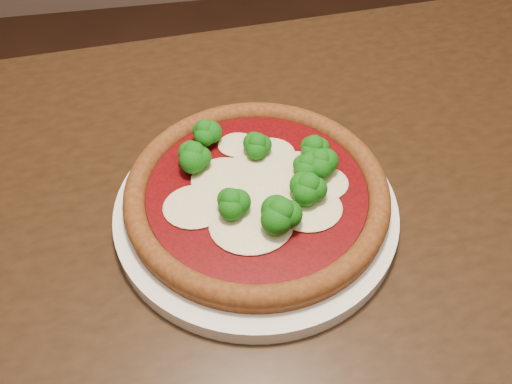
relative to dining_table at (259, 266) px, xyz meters
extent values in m
cube|color=black|center=(0.00, 0.00, 0.08)|extent=(1.38, 0.82, 0.04)
cylinder|color=black|center=(0.59, 0.36, -0.30)|extent=(0.06, 0.06, 0.71)
cylinder|color=white|center=(0.00, 0.00, 0.11)|extent=(0.30, 0.30, 0.02)
cylinder|color=brown|center=(0.00, 0.01, 0.12)|extent=(0.28, 0.28, 0.01)
torus|color=brown|center=(0.00, 0.01, 0.13)|extent=(0.28, 0.28, 0.02)
cylinder|color=#600407|center=(0.00, 0.01, 0.13)|extent=(0.23, 0.23, 0.00)
ellipsoid|color=#F1E8BF|center=(0.07, 0.00, 0.13)|extent=(0.06, 0.05, 0.00)
ellipsoid|color=#F1E8BF|center=(0.00, 0.01, 0.13)|extent=(0.11, 0.10, 0.01)
ellipsoid|color=#F1E8BF|center=(0.05, -0.03, 0.13)|extent=(0.07, 0.06, 0.01)
ellipsoid|color=#F1E8BF|center=(-0.07, -0.01, 0.13)|extent=(0.07, 0.06, 0.01)
ellipsoid|color=#F1E8BF|center=(0.02, 0.06, 0.13)|extent=(0.06, 0.05, 0.00)
ellipsoid|color=#F1E8BF|center=(-0.01, 0.08, 0.13)|extent=(0.04, 0.04, 0.00)
ellipsoid|color=#F1E8BF|center=(0.04, 0.02, 0.13)|extent=(0.08, 0.07, 0.01)
ellipsoid|color=#F1E8BF|center=(-0.03, 0.03, 0.13)|extent=(0.07, 0.06, 0.01)
ellipsoid|color=#F1E8BF|center=(-0.02, -0.04, 0.13)|extent=(0.09, 0.08, 0.01)
ellipsoid|color=#188014|center=(-0.05, 0.09, 0.15)|extent=(0.04, 0.04, 0.03)
ellipsoid|color=#188014|center=(0.07, 0.02, 0.15)|extent=(0.04, 0.04, 0.03)
ellipsoid|color=#188014|center=(0.05, -0.02, 0.15)|extent=(0.04, 0.04, 0.04)
ellipsoid|color=#188014|center=(0.07, 0.04, 0.15)|extent=(0.04, 0.04, 0.03)
ellipsoid|color=#188014|center=(-0.03, -0.02, 0.15)|extent=(0.04, 0.04, 0.03)
ellipsoid|color=#188014|center=(0.05, 0.02, 0.15)|extent=(0.04, 0.04, 0.03)
ellipsoid|color=#188014|center=(0.01, 0.06, 0.15)|extent=(0.04, 0.04, 0.03)
ellipsoid|color=#188014|center=(-0.06, 0.05, 0.15)|extent=(0.04, 0.04, 0.03)
ellipsoid|color=#188014|center=(0.01, -0.05, 0.15)|extent=(0.05, 0.05, 0.04)
camera|label=1|loc=(-0.07, -0.39, 0.58)|focal=40.00mm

